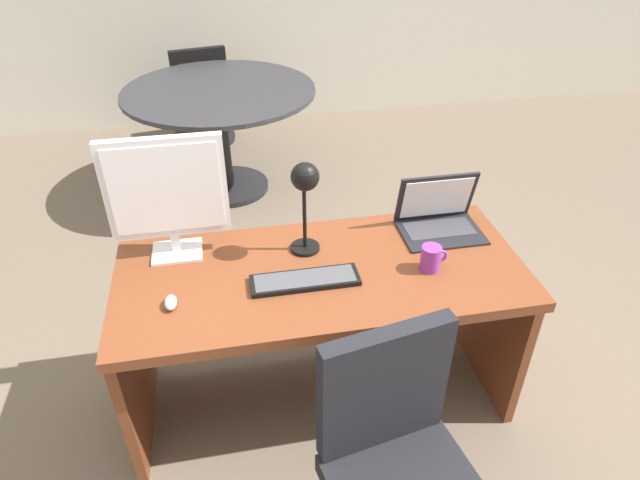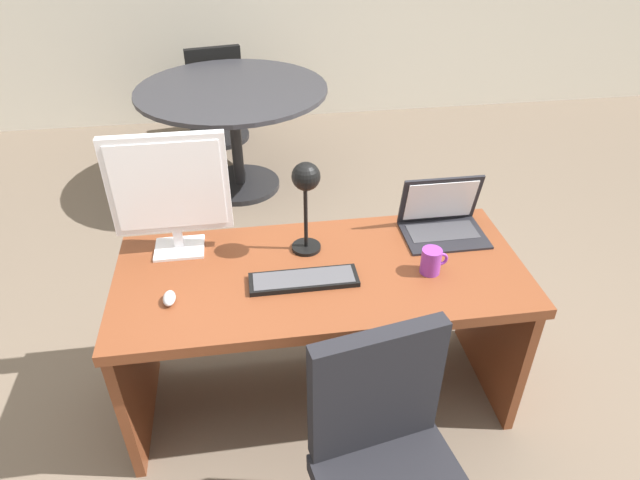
% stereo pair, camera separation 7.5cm
% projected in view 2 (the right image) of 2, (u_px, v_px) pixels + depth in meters
% --- Properties ---
extents(ground, '(12.00, 12.00, 0.00)m').
position_uv_depth(ground, '(289.00, 223.00, 3.82)').
color(ground, '#6B5B4C').
extents(desk, '(1.61, 0.71, 0.74)m').
position_uv_depth(desk, '(320.00, 302.00, 2.32)').
color(desk, brown).
rests_on(desk, ground).
extents(monitor, '(0.46, 0.16, 0.51)m').
position_uv_depth(monitor, '(169.00, 189.00, 2.13)').
color(monitor, silver).
rests_on(monitor, desk).
extents(laptop, '(0.35, 0.26, 0.24)m').
position_uv_depth(laptop, '(442.00, 215.00, 2.38)').
color(laptop, black).
rests_on(laptop, desk).
extents(keyboard, '(0.42, 0.12, 0.02)m').
position_uv_depth(keyboard, '(304.00, 280.00, 2.11)').
color(keyboard, black).
rests_on(keyboard, desk).
extents(mouse, '(0.05, 0.08, 0.04)m').
position_uv_depth(mouse, '(169.00, 298.00, 2.01)').
color(mouse, '#B7BABF').
rests_on(mouse, desk).
extents(desk_lamp, '(0.12, 0.14, 0.41)m').
position_uv_depth(desk_lamp, '(306.00, 189.00, 2.11)').
color(desk_lamp, black).
rests_on(desk_lamp, desk).
extents(coffee_mug, '(0.11, 0.08, 0.10)m').
position_uv_depth(coffee_mug, '(431.00, 261.00, 2.14)').
color(coffee_mug, purple).
rests_on(coffee_mug, desk).
extents(meeting_table, '(1.32, 1.32, 0.78)m').
position_uv_depth(meeting_table, '(234.00, 113.00, 3.90)').
color(meeting_table, black).
rests_on(meeting_table, ground).
extents(meeting_chair_near, '(0.56, 0.56, 0.86)m').
position_uv_depth(meeting_chair_near, '(215.00, 103.00, 4.74)').
color(meeting_chair_near, black).
rests_on(meeting_chair_near, ground).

